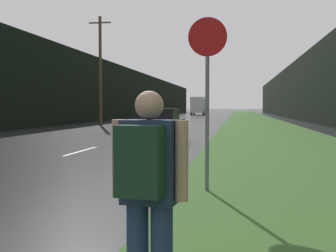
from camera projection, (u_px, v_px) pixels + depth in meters
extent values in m
cube|color=#386028|center=(258.00, 124.00, 37.96)|extent=(6.00, 240.00, 0.02)
cube|color=silver|center=(81.00, 151.00, 14.48)|extent=(0.12, 3.00, 0.01)
cube|color=silver|center=(132.00, 137.00, 21.38)|extent=(0.12, 3.00, 0.01)
cube|color=silver|center=(158.00, 129.00, 28.28)|extent=(0.12, 3.00, 0.01)
cube|color=black|center=(108.00, 92.00, 50.47)|extent=(2.00, 140.00, 6.71)
cube|color=black|center=(309.00, 88.00, 46.67)|extent=(2.00, 140.00, 7.12)
cylinder|color=#4C3823|center=(100.00, 71.00, 33.74)|extent=(0.24, 0.24, 8.74)
cube|color=#4C3823|center=(100.00, 23.00, 33.56)|extent=(1.80, 0.10, 0.10)
cylinder|color=slate|center=(207.00, 124.00, 7.54)|extent=(0.07, 0.07, 2.42)
cylinder|color=#B71414|center=(208.00, 37.00, 7.47)|extent=(0.69, 0.02, 0.69)
cube|color=navy|center=(149.00, 162.00, 3.00)|extent=(0.41, 0.26, 0.60)
sphere|color=tan|center=(149.00, 105.00, 2.98)|extent=(0.21, 0.21, 0.21)
cylinder|color=tan|center=(118.00, 158.00, 3.07)|extent=(0.09, 0.09, 0.57)
cylinder|color=tan|center=(182.00, 161.00, 2.93)|extent=(0.09, 0.09, 0.57)
cube|color=#193823|center=(140.00, 161.00, 2.81)|extent=(0.33, 0.22, 0.48)
cube|color=black|center=(156.00, 128.00, 17.08)|extent=(1.88, 4.18, 0.72)
cube|color=black|center=(157.00, 114.00, 17.26)|extent=(1.60, 1.88, 0.45)
cylinder|color=black|center=(173.00, 139.00, 15.67)|extent=(0.20, 0.64, 0.64)
cylinder|color=black|center=(127.00, 139.00, 15.96)|extent=(0.20, 0.64, 0.64)
cylinder|color=black|center=(182.00, 135.00, 18.22)|extent=(0.20, 0.64, 0.64)
cylinder|color=black|center=(142.00, 134.00, 18.52)|extent=(0.20, 0.64, 0.64)
cube|color=gray|center=(200.00, 107.00, 82.44)|extent=(2.27, 2.01, 2.19)
cube|color=silver|center=(198.00, 105.00, 78.87)|extent=(2.39, 5.21, 2.92)
cylinder|color=black|center=(194.00, 112.00, 82.48)|extent=(0.28, 0.90, 0.90)
cylinder|color=black|center=(205.00, 112.00, 82.11)|extent=(0.28, 0.90, 0.90)
cylinder|color=black|center=(191.00, 113.00, 77.84)|extent=(0.28, 0.90, 0.90)
cylinder|color=black|center=(203.00, 113.00, 77.47)|extent=(0.28, 0.90, 0.90)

